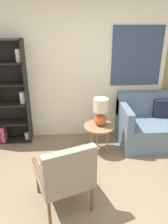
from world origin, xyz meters
name	(u,v)px	position (x,y,z in m)	size (l,w,h in m)	color
ground_plane	(93,213)	(0.00, 0.00, 0.00)	(14.00, 14.00, 0.00)	#847056
wall_back	(84,68)	(0.04, 2.03, 1.35)	(6.40, 0.08, 2.70)	silver
armchair	(66,173)	(-0.31, 0.11, 0.53)	(0.79, 0.81, 0.93)	brown
couch	(164,125)	(1.51, 1.58, 0.35)	(1.68, 0.86, 0.92)	slate
side_table	(99,128)	(0.26, 1.34, 0.45)	(0.52, 0.52, 0.50)	#99704C
table_lamp	(101,111)	(0.28, 1.37, 0.76)	(0.25, 0.25, 0.48)	#C65128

